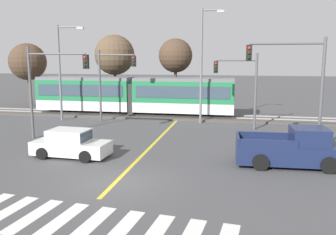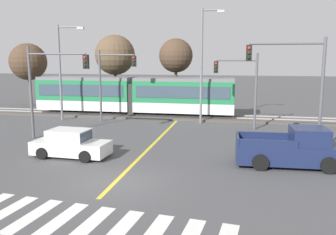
% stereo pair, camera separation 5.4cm
% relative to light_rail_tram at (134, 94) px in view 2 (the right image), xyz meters
% --- Properties ---
extents(ground_plane, '(200.00, 200.00, 0.00)m').
position_rel_light_rail_tram_xyz_m(ground_plane, '(4.39, -17.63, -2.05)').
color(ground_plane, '#474749').
extents(track_bed, '(120.00, 4.00, 0.18)m').
position_rel_light_rail_tram_xyz_m(track_bed, '(4.39, 0.01, -1.96)').
color(track_bed, '#4C4742').
rests_on(track_bed, ground).
extents(rail_near, '(120.00, 0.08, 0.10)m').
position_rel_light_rail_tram_xyz_m(rail_near, '(4.39, -0.71, -1.82)').
color(rail_near, '#939399').
rests_on(rail_near, track_bed).
extents(rail_far, '(120.00, 0.08, 0.10)m').
position_rel_light_rail_tram_xyz_m(rail_far, '(4.39, 0.73, -1.82)').
color(rail_far, '#939399').
rests_on(rail_far, track_bed).
extents(light_rail_tram, '(18.50, 2.64, 3.43)m').
position_rel_light_rail_tram_xyz_m(light_rail_tram, '(0.00, 0.00, 0.00)').
color(light_rail_tram, silver).
rests_on(light_rail_tram, track_bed).
extents(crosswalk_stripe_2, '(0.85, 2.84, 0.01)m').
position_rel_light_rail_tram_xyz_m(crosswalk_stripe_2, '(1.66, -21.23, -2.04)').
color(crosswalk_stripe_2, silver).
rests_on(crosswalk_stripe_2, ground).
extents(crosswalk_stripe_3, '(0.85, 2.84, 0.01)m').
position_rel_light_rail_tram_xyz_m(crosswalk_stripe_3, '(2.75, -21.34, -2.04)').
color(crosswalk_stripe_3, silver).
rests_on(crosswalk_stripe_3, ground).
extents(crosswalk_stripe_4, '(0.85, 2.84, 0.01)m').
position_rel_light_rail_tram_xyz_m(crosswalk_stripe_4, '(3.84, -21.46, -2.04)').
color(crosswalk_stripe_4, silver).
rests_on(crosswalk_stripe_4, ground).
extents(crosswalk_stripe_5, '(0.85, 2.84, 0.01)m').
position_rel_light_rail_tram_xyz_m(crosswalk_stripe_5, '(4.94, -21.58, -2.04)').
color(crosswalk_stripe_5, silver).
rests_on(crosswalk_stripe_5, ground).
extents(crosswalk_stripe_6, '(0.85, 2.84, 0.01)m').
position_rel_light_rail_tram_xyz_m(crosswalk_stripe_6, '(6.03, -21.69, -2.04)').
color(crosswalk_stripe_6, silver).
rests_on(crosswalk_stripe_6, ground).
extents(crosswalk_stripe_7, '(0.85, 2.84, 0.01)m').
position_rel_light_rail_tram_xyz_m(crosswalk_stripe_7, '(7.12, -21.81, -2.04)').
color(crosswalk_stripe_7, silver).
rests_on(crosswalk_stripe_7, ground).
extents(lane_centre_line, '(0.20, 17.52, 0.01)m').
position_rel_light_rail_tram_xyz_m(lane_centre_line, '(4.39, -10.76, -2.05)').
color(lane_centre_line, gold).
rests_on(lane_centre_line, ground).
extents(sedan_crossing, '(4.29, 2.09, 1.52)m').
position_rel_light_rail_tram_xyz_m(sedan_crossing, '(0.63, -14.15, -1.35)').
color(sedan_crossing, silver).
rests_on(sedan_crossing, ground).
extents(pickup_truck, '(5.47, 2.39, 1.98)m').
position_rel_light_rail_tram_xyz_m(pickup_truck, '(12.36, -13.60, -1.21)').
color(pickup_truck, '#192347').
rests_on(pickup_truck, ground).
extents(traffic_light_far_right, '(3.25, 0.38, 5.72)m').
position_rel_light_rail_tram_xyz_m(traffic_light_far_right, '(9.74, -4.40, 1.67)').
color(traffic_light_far_right, '#515459').
rests_on(traffic_light_far_right, ground).
extents(traffic_light_mid_left, '(4.25, 0.38, 6.11)m').
position_rel_light_rail_tram_xyz_m(traffic_light_mid_left, '(-2.55, -10.37, 2.00)').
color(traffic_light_mid_left, '#515459').
rests_on(traffic_light_mid_left, ground).
extents(traffic_light_far_left, '(3.25, 0.38, 6.04)m').
position_rel_light_rail_tram_xyz_m(traffic_light_far_left, '(-0.83, -3.43, 1.91)').
color(traffic_light_far_left, '#515459').
rests_on(traffic_light_far_left, ground).
extents(traffic_light_mid_right, '(4.25, 0.38, 6.50)m').
position_rel_light_rail_tram_xyz_m(traffic_light_mid_right, '(12.68, -10.88, 2.29)').
color(traffic_light_mid_right, '#515459').
rests_on(traffic_light_mid_right, ground).
extents(street_lamp_west, '(2.43, 0.28, 8.12)m').
position_rel_light_rail_tram_xyz_m(street_lamp_west, '(-5.29, -3.38, 2.61)').
color(street_lamp_west, slate).
rests_on(street_lamp_west, ground).
extents(street_lamp_centre, '(1.85, 0.28, 9.29)m').
position_rel_light_rail_tram_xyz_m(street_lamp_centre, '(6.67, -2.51, 3.14)').
color(street_lamp_centre, slate).
rests_on(street_lamp_centre, ground).
extents(bare_tree_far_west, '(4.10, 4.10, 7.01)m').
position_rel_light_rail_tram_xyz_m(bare_tree_far_west, '(-13.61, 4.64, 2.89)').
color(bare_tree_far_west, brown).
rests_on(bare_tree_far_west, ground).
extents(bare_tree_west, '(4.37, 4.37, 7.89)m').
position_rel_light_rail_tram_xyz_m(bare_tree_west, '(-3.87, 5.98, 3.64)').
color(bare_tree_west, brown).
rests_on(bare_tree_west, ground).
extents(bare_tree_east, '(3.53, 3.53, 7.39)m').
position_rel_light_rail_tram_xyz_m(bare_tree_east, '(3.03, 5.39, 3.54)').
color(bare_tree_east, brown).
rests_on(bare_tree_east, ground).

